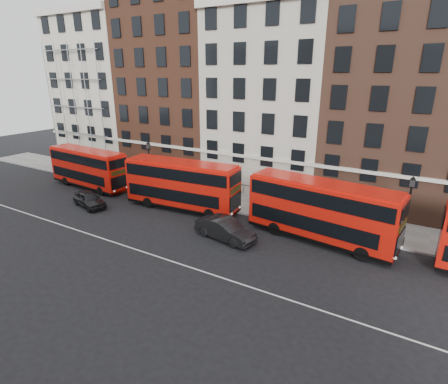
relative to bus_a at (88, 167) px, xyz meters
The scene contains 13 objects.
ground 18.32m from the bus_a, 20.29° to the right, with size 120.00×120.00×0.00m, color black.
pavement 17.70m from the bus_a, 13.83° to the left, with size 80.00×5.00×0.15m, color gray.
kerb 17.28m from the bus_a, ahead, with size 80.00×0.30×0.16m, color gray.
road_centre_line 19.10m from the bus_a, 25.97° to the right, with size 70.00×0.12×0.01m, color white.
building_terrace 21.84m from the bus_a, 34.67° to the left, with size 64.00×11.95×22.00m.
bus_a is the anchor object (origin of this frame).
bus_b 12.99m from the bus_a, ahead, with size 11.20×3.54×4.63m.
bus_c 26.06m from the bus_a, ahead, with size 11.48×4.03×4.72m.
car_rear 6.55m from the bus_a, 40.01° to the right, with size 1.76×4.37×1.49m, color black.
car_front 20.08m from the bus_a, ahead, with size 1.75×5.03×1.66m, color black.
lamp_post_left 7.36m from the bus_a, 19.87° to the left, with size 0.44×0.44×5.33m.
lamp_post_right 31.82m from the bus_a, ahead, with size 0.44×0.44×5.33m.
iron_railings 18.29m from the bus_a, 20.57° to the left, with size 6.60×0.06×1.00m, color black, non-canonical shape.
Camera 1 is at (15.11, -18.46, 12.38)m, focal length 28.00 mm.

